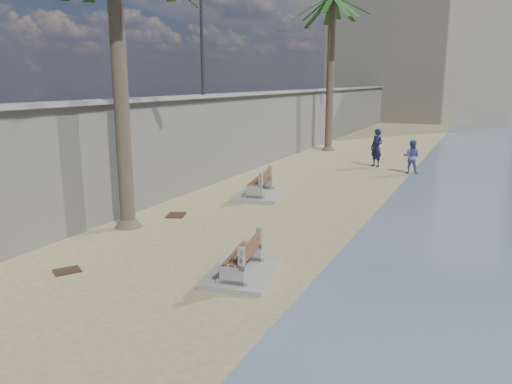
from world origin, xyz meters
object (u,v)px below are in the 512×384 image
(bench_near, at_px, (242,260))
(bench_far, at_px, (260,185))
(person_b, at_px, (412,155))
(palm_back, at_px, (333,0))
(person_a, at_px, (377,145))

(bench_near, xyz_separation_m, bench_far, (-2.84, 7.09, 0.05))
(bench_far, bearing_deg, person_b, 59.03)
(bench_near, height_order, palm_back, palm_back)
(person_a, bearing_deg, palm_back, 163.19)
(bench_near, relative_size, palm_back, 0.22)
(bench_near, xyz_separation_m, person_a, (-0.35, 15.42, 0.71))
(palm_back, bearing_deg, bench_far, -83.96)
(palm_back, distance_m, person_a, 9.68)
(person_a, bearing_deg, person_b, 1.31)
(bench_far, relative_size, person_a, 1.18)
(bench_near, xyz_separation_m, person_b, (1.47, 14.27, 0.49))
(person_b, bearing_deg, person_a, -31.75)
(bench_far, bearing_deg, bench_near, -68.19)
(bench_far, distance_m, person_a, 8.71)
(bench_far, height_order, person_b, person_b)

